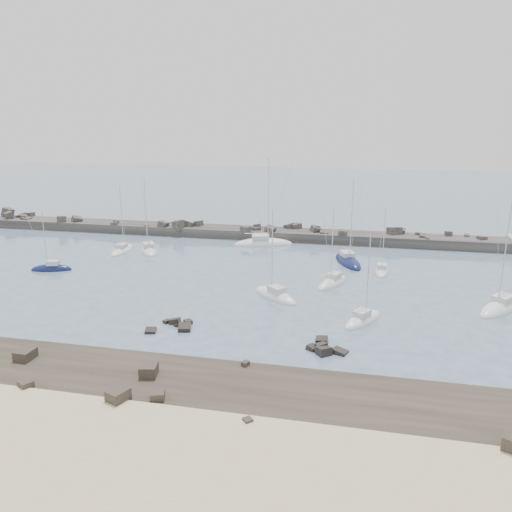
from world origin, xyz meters
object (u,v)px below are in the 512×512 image
(sailboat_1, at_px, (52,269))
(sailboat_6, at_px, (363,320))
(sailboat_5, at_px, (333,283))
(sailboat_8, at_px, (382,271))
(sailboat_9, at_px, (500,308))
(sailboat_2, at_px, (122,251))
(sailboat_7, at_px, (348,262))
(sailboat_4, at_px, (275,296))
(sailboat_3, at_px, (263,244))
(sailboat_0, at_px, (149,251))

(sailboat_1, height_order, sailboat_6, sailboat_6)
(sailboat_1, relative_size, sailboat_6, 0.91)
(sailboat_5, bearing_deg, sailboat_1, -176.90)
(sailboat_5, height_order, sailboat_8, sailboat_5)
(sailboat_8, relative_size, sailboat_9, 0.73)
(sailboat_9, bearing_deg, sailboat_8, 137.16)
(sailboat_1, distance_m, sailboat_2, 14.38)
(sailboat_6, xyz_separation_m, sailboat_7, (-2.73, 25.13, 0.02))
(sailboat_6, distance_m, sailboat_9, 18.53)
(sailboat_1, distance_m, sailboat_4, 37.27)
(sailboat_3, bearing_deg, sailboat_1, -141.46)
(sailboat_0, relative_size, sailboat_2, 1.10)
(sailboat_6, relative_size, sailboat_8, 1.05)
(sailboat_2, bearing_deg, sailboat_8, -4.07)
(sailboat_7, xyz_separation_m, sailboat_8, (5.37, -4.25, -0.02))
(sailboat_2, xyz_separation_m, sailboat_8, (45.73, -3.25, -0.00))
(sailboat_4, bearing_deg, sailboat_6, -27.21)
(sailboat_2, height_order, sailboat_9, sailboat_9)
(sailboat_2, relative_size, sailboat_7, 0.83)
(sailboat_3, bearing_deg, sailboat_0, -154.77)
(sailboat_1, distance_m, sailboat_6, 49.80)
(sailboat_1, bearing_deg, sailboat_4, -7.48)
(sailboat_1, relative_size, sailboat_2, 0.81)
(sailboat_0, xyz_separation_m, sailboat_3, (19.45, 9.16, 0.01))
(sailboat_4, relative_size, sailboat_9, 0.87)
(sailboat_8, bearing_deg, sailboat_7, 141.62)
(sailboat_3, height_order, sailboat_7, sailboat_3)
(sailboat_5, distance_m, sailboat_7, 12.01)
(sailboat_3, distance_m, sailboat_9, 44.75)
(sailboat_4, bearing_deg, sailboat_9, 3.40)
(sailboat_0, xyz_separation_m, sailboat_5, (34.05, -12.00, 0.01))
(sailboat_9, bearing_deg, sailboat_6, -155.50)
(sailboat_6, height_order, sailboat_8, sailboat_6)
(sailboat_0, relative_size, sailboat_8, 1.29)
(sailboat_7, bearing_deg, sailboat_4, -114.99)
(sailboat_1, bearing_deg, sailboat_6, -12.58)
(sailboat_2, relative_size, sailboat_5, 1.05)
(sailboat_0, bearing_deg, sailboat_9, -17.60)
(sailboat_0, height_order, sailboat_9, sailboat_9)
(sailboat_5, bearing_deg, sailboat_8, 47.15)
(sailboat_3, xyz_separation_m, sailboat_9, (35.90, -26.72, -0.01))
(sailboat_1, relative_size, sailboat_3, 0.59)
(sailboat_2, height_order, sailboat_5, sailboat_2)
(sailboat_1, height_order, sailboat_2, sailboat_2)
(sailboat_1, relative_size, sailboat_7, 0.68)
(sailboat_6, bearing_deg, sailboat_4, 152.79)
(sailboat_0, height_order, sailboat_6, sailboat_0)
(sailboat_0, relative_size, sailboat_4, 1.08)
(sailboat_1, xyz_separation_m, sailboat_3, (29.57, 23.56, 0.00))
(sailboat_3, relative_size, sailboat_6, 1.55)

